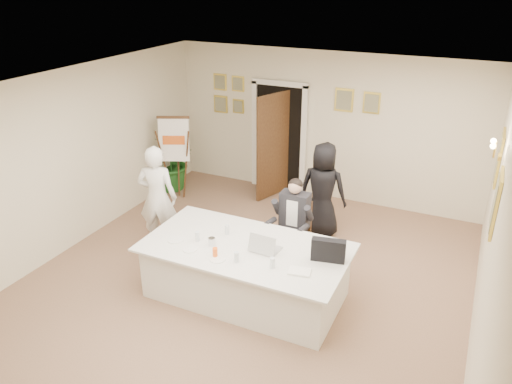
{
  "coord_description": "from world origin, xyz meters",
  "views": [
    {
      "loc": [
        2.69,
        -5.24,
        4.12
      ],
      "look_at": [
        -0.05,
        0.6,
        1.22
      ],
      "focal_mm": 35.0,
      "sensor_mm": 36.0,
      "label": 1
    }
  ],
  "objects": [
    {
      "name": "glass_d",
      "position": [
        -0.23,
        0.05,
        0.84
      ],
      "size": [
        0.06,
        0.06,
        0.14
      ],
      "primitive_type": "cylinder",
      "rotation": [
        0.0,
        0.0,
        -0.11
      ],
      "color": "silver",
      "rests_on": "conference_table"
    },
    {
      "name": "wall_front",
      "position": [
        0.0,
        -3.5,
        1.4
      ],
      "size": [
        6.0,
        0.1,
        2.8
      ],
      "primitive_type": "cube",
      "color": "beige",
      "rests_on": "floor"
    },
    {
      "name": "plate_near",
      "position": [
        -0.03,
        -0.58,
        0.78
      ],
      "size": [
        0.24,
        0.24,
        0.01
      ],
      "primitive_type": "cylinder",
      "rotation": [
        0.0,
        0.0,
        0.17
      ],
      "color": "white",
      "rests_on": "conference_table"
    },
    {
      "name": "wall_left",
      "position": [
        -3.0,
        0.0,
        1.4
      ],
      "size": [
        0.1,
        7.0,
        2.8
      ],
      "primitive_type": "cube",
      "color": "beige",
      "rests_on": "floor"
    },
    {
      "name": "conference_table",
      "position": [
        0.14,
        -0.14,
        0.39
      ],
      "size": [
        2.71,
        1.45,
        0.78
      ],
      "color": "silver",
      "rests_on": "floor"
    },
    {
      "name": "pictures_right_wall",
      "position": [
        2.97,
        1.2,
        1.75
      ],
      "size": [
        0.06,
        2.2,
        0.8
      ],
      "primitive_type": null,
      "color": "#E2C84D",
      "rests_on": "wall_right"
    },
    {
      "name": "flip_chart",
      "position": [
        -2.46,
        2.15,
        0.75
      ],
      "size": [
        0.58,
        0.47,
        1.62
      ],
      "color": "#361D11",
      "rests_on": "floor"
    },
    {
      "name": "seated_man",
      "position": [
        0.39,
        0.97,
        0.68
      ],
      "size": [
        0.6,
        0.64,
        1.36
      ],
      "primitive_type": null,
      "rotation": [
        0.0,
        0.0,
        0.03
      ],
      "color": "black",
      "rests_on": "floor"
    },
    {
      "name": "laptop",
      "position": [
        0.42,
        -0.09,
        0.91
      ],
      "size": [
        0.38,
        0.39,
        0.28
      ],
      "primitive_type": null,
      "rotation": [
        0.0,
        0.0,
        -0.04
      ],
      "color": "#B7BABC",
      "rests_on": "conference_table"
    },
    {
      "name": "glass_b",
      "position": [
        0.21,
        -0.53,
        0.84
      ],
      "size": [
        0.07,
        0.07,
        0.14
      ],
      "primitive_type": "cylinder",
      "rotation": [
        0.0,
        0.0,
        0.15
      ],
      "color": "silver",
      "rests_on": "conference_table"
    },
    {
      "name": "floor",
      "position": [
        0.0,
        0.0,
        0.0
      ],
      "size": [
        7.0,
        7.0,
        0.0
      ],
      "primitive_type": "plane",
      "color": "brown",
      "rests_on": "ground"
    },
    {
      "name": "oj_glass",
      "position": [
        -0.09,
        -0.54,
        0.84
      ],
      "size": [
        0.08,
        0.08,
        0.13
      ],
      "primitive_type": "cylinder",
      "rotation": [
        0.0,
        0.0,
        0.29
      ],
      "color": "#F95C14",
      "rests_on": "conference_table"
    },
    {
      "name": "plate_mid",
      "position": [
        -0.47,
        -0.52,
        0.78
      ],
      "size": [
        0.24,
        0.24,
        0.01
      ],
      "primitive_type": "cylinder",
      "rotation": [
        0.0,
        0.0,
        0.21
      ],
      "color": "white",
      "rests_on": "conference_table"
    },
    {
      "name": "laptop_bag",
      "position": [
        1.23,
        -0.01,
        0.92
      ],
      "size": [
        0.44,
        0.2,
        0.3
      ],
      "primitive_type": "cube",
      "rotation": [
        0.0,
        0.0,
        0.2
      ],
      "color": "black",
      "rests_on": "conference_table"
    },
    {
      "name": "standing_woman",
      "position": [
        0.5,
        2.0,
        0.8
      ],
      "size": [
        0.8,
        0.54,
        1.6
      ],
      "primitive_type": "imported",
      "rotation": [
        0.0,
        0.0,
        3.19
      ],
      "color": "black",
      "rests_on": "floor"
    },
    {
      "name": "wall_right",
      "position": [
        3.0,
        0.0,
        1.4
      ],
      "size": [
        0.1,
        7.0,
        2.8
      ],
      "primitive_type": "cube",
      "color": "beige",
      "rests_on": "floor"
    },
    {
      "name": "ceiling",
      "position": [
        0.0,
        0.0,
        2.8
      ],
      "size": [
        6.0,
        7.0,
        0.02
      ],
      "primitive_type": "cube",
      "color": "white",
      "rests_on": "wall_back"
    },
    {
      "name": "standing_man",
      "position": [
        -1.71,
        0.5,
        0.85
      ],
      "size": [
        0.71,
        0.58,
        1.7
      ],
      "primitive_type": "imported",
      "rotation": [
        0.0,
        0.0,
        3.46
      ],
      "color": "white",
      "rests_on": "floor"
    },
    {
      "name": "wall_sconce",
      "position": [
        2.9,
        1.2,
        2.1
      ],
      "size": [
        0.2,
        0.3,
        0.24
      ],
      "primitive_type": null,
      "color": "gold",
      "rests_on": "wall_right"
    },
    {
      "name": "plate_left",
      "position": [
        -0.78,
        -0.39,
        0.78
      ],
      "size": [
        0.22,
        0.22,
        0.01
      ],
      "primitive_type": "cylinder",
      "rotation": [
        0.0,
        0.0,
        -0.01
      ],
      "color": "white",
      "rests_on": "conference_table"
    },
    {
      "name": "potted_palm",
      "position": [
        -2.8,
        2.5,
        0.59
      ],
      "size": [
        1.15,
        1.02,
        1.18
      ],
      "primitive_type": "imported",
      "rotation": [
        0.0,
        0.0,
        0.1
      ],
      "color": "#1C551D",
      "rests_on": "floor"
    },
    {
      "name": "wall_back",
      "position": [
        0.0,
        3.5,
        1.4
      ],
      "size": [
        6.0,
        0.1,
        2.8
      ],
      "primitive_type": "cube",
      "color": "beige",
      "rests_on": "floor"
    },
    {
      "name": "pictures_back_wall",
      "position": [
        -0.8,
        3.47,
        1.85
      ],
      "size": [
        3.4,
        0.06,
        0.8
      ],
      "primitive_type": null,
      "color": "#E2C84D",
      "rests_on": "wall_back"
    },
    {
      "name": "glass_c",
      "position": [
        0.67,
        -0.46,
        0.84
      ],
      "size": [
        0.08,
        0.08,
        0.14
      ],
      "primitive_type": "cylinder",
      "rotation": [
        0.0,
        0.0,
        -0.18
      ],
      "color": "silver",
      "rests_on": "conference_table"
    },
    {
      "name": "paper_stack",
      "position": [
        1.01,
        -0.42,
        0.79
      ],
      "size": [
        0.29,
        0.23,
        0.03
      ],
      "primitive_type": "cube",
      "rotation": [
        0.0,
        0.0,
        0.18
      ],
      "color": "white",
      "rests_on": "conference_table"
    },
    {
      "name": "steel_jug",
      "position": [
        -0.27,
        -0.31,
        0.83
      ],
      "size": [
        0.11,
        0.11,
        0.11
      ],
      "primitive_type": "cylinder",
      "rotation": [
        0.0,
        0.0,
        0.27
      ],
      "color": "silver",
      "rests_on": "conference_table"
    },
    {
      "name": "doorway",
      "position": [
        -0.88,
        3.32,
        1.04
      ],
      "size": [
        1.14,
        0.86,
        2.2
      ],
      "color": "black",
      "rests_on": "floor"
    },
    {
      "name": "glass_a",
      "position": [
        -0.5,
        -0.29,
        0.84
      ],
      "size": [
        0.07,
        0.07,
        0.14
      ],
      "primitive_type": "cylinder",
      "rotation": [
        0.0,
        0.0,
        -0.14
      ],
      "color": "silver",
      "rests_on": "conference_table"
    }
  ]
}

